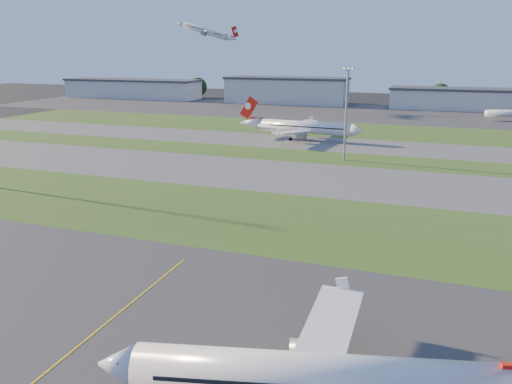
% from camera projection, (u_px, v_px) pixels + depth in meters
% --- Properties ---
extents(grass_strip_a, '(300.00, 34.00, 0.01)m').
position_uv_depth(grass_strip_a, '(214.00, 213.00, 95.70)').
color(grass_strip_a, '#35511B').
rests_on(grass_strip_a, ground).
extents(taxiway_a, '(300.00, 32.00, 0.01)m').
position_uv_depth(taxiway_a, '(268.00, 174.00, 125.59)').
color(taxiway_a, '#515154').
rests_on(taxiway_a, ground).
extents(grass_strip_b, '(300.00, 18.00, 0.01)m').
position_uv_depth(grass_strip_b, '(295.00, 155.00, 148.24)').
color(grass_strip_b, '#35511B').
rests_on(grass_strip_b, ground).
extents(taxiway_b, '(300.00, 26.00, 0.01)m').
position_uv_depth(taxiway_b, '(312.00, 143.00, 168.17)').
color(taxiway_b, '#515154').
rests_on(taxiway_b, ground).
extents(grass_strip_c, '(300.00, 40.00, 0.01)m').
position_uv_depth(grass_strip_c, '(331.00, 129.00, 198.07)').
color(grass_strip_c, '#35511B').
rests_on(grass_strip_c, ground).
extents(apron_far, '(400.00, 80.00, 0.01)m').
position_uv_depth(apron_far, '(355.00, 112.00, 252.43)').
color(apron_far, '#333335').
rests_on(apron_far, ground).
extents(yellow_line, '(0.25, 60.00, 0.02)m').
position_uv_depth(yellow_line, '(36.00, 381.00, 46.97)').
color(yellow_line, gold).
rests_on(yellow_line, ground).
extents(airliner_parked, '(37.78, 31.66, 12.00)m').
position_uv_depth(airliner_parked, '(325.00, 379.00, 40.67)').
color(airliner_parked, silver).
rests_on(airliner_parked, ground).
extents(airliner_taxiing, '(41.18, 34.83, 12.85)m').
position_uv_depth(airliner_taxiing, '(303.00, 127.00, 172.08)').
color(airliner_taxiing, silver).
rests_on(airliner_taxiing, ground).
extents(airliner_departing, '(27.38, 23.44, 9.35)m').
position_uv_depth(airliner_departing, '(206.00, 31.00, 262.83)').
color(airliner_departing, silver).
extents(light_mast_centre, '(3.20, 0.70, 25.80)m').
position_uv_depth(light_mast_centre, '(346.00, 108.00, 137.53)').
color(light_mast_centre, gray).
rests_on(light_mast_centre, ground).
extents(hangar_far_west, '(91.80, 23.00, 12.20)m').
position_uv_depth(hangar_far_west, '(132.00, 89.00, 326.46)').
color(hangar_far_west, '#A9ABB1').
rests_on(hangar_far_west, ground).
extents(hangar_west, '(71.40, 23.00, 15.20)m').
position_uv_depth(hangar_west, '(286.00, 90.00, 292.08)').
color(hangar_west, '#A9ABB1').
rests_on(hangar_west, ground).
extents(hangar_east, '(81.60, 23.00, 11.20)m').
position_uv_depth(hangar_east, '(470.00, 99.00, 260.28)').
color(hangar_east, '#A9ABB1').
rests_on(hangar_east, ground).
extents(tree_far_west, '(11.00, 11.00, 12.00)m').
position_uv_depth(tree_far_west, '(94.00, 85.00, 351.08)').
color(tree_far_west, black).
rests_on(tree_far_west, ground).
extents(tree_west, '(12.10, 12.10, 13.20)m').
position_uv_depth(tree_west, '(198.00, 87.00, 326.83)').
color(tree_west, black).
rests_on(tree_west, ground).
extents(tree_mid_west, '(9.90, 9.90, 10.80)m').
position_uv_depth(tree_mid_west, '(332.00, 93.00, 294.45)').
color(tree_mid_west, black).
rests_on(tree_mid_west, ground).
extents(tree_mid_east, '(11.55, 11.55, 12.60)m').
position_uv_depth(tree_mid_east, '(440.00, 94.00, 277.49)').
color(tree_mid_east, black).
rests_on(tree_mid_east, ground).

